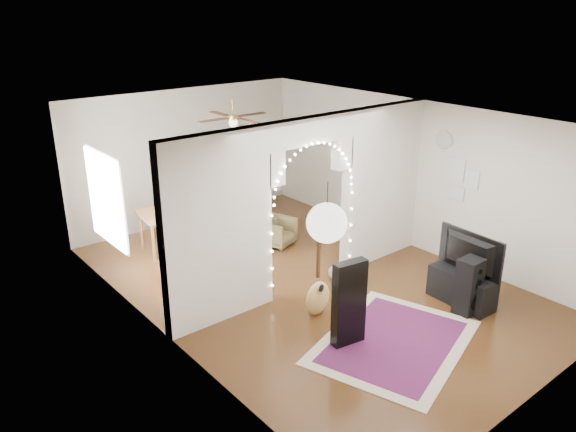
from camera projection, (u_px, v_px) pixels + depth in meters
floor at (308, 283)px, 9.08m from camera, size 7.50×7.50×0.00m
ceiling at (310, 117)px, 8.12m from camera, size 5.00×7.50×0.02m
wall_back at (186, 156)px, 11.31m from camera, size 5.00×0.02×2.70m
wall_front at (545, 297)px, 5.89m from camera, size 5.00×0.02×2.70m
wall_left at (161, 246)px, 7.12m from camera, size 0.02×7.50×2.70m
wall_right at (413, 175)px, 10.09m from camera, size 0.02×7.50×2.70m
divider_wall at (309, 200)px, 8.58m from camera, size 5.00×0.20×2.70m
fairy_lights at (315, 194)px, 8.44m from camera, size 1.64×0.04×1.60m
window at (106, 199)px, 8.38m from camera, size 0.04×1.20×1.40m
wall_clock at (444, 140)px, 9.37m from camera, size 0.03×0.31×0.31m
picture_frames at (461, 180)px, 9.30m from camera, size 0.02×0.50×0.70m
paper_lantern at (327, 223)px, 5.42m from camera, size 0.40×0.40×0.40m
ceiling_fan at (233, 117)px, 9.67m from camera, size 1.10×1.10×0.30m
area_rug at (394, 342)px, 7.49m from camera, size 2.68×2.32×0.02m
guitar_case at (349, 303)px, 7.27m from camera, size 0.47×0.23×1.19m
acoustic_guitar at (318, 285)px, 7.99m from camera, size 0.46×0.28×1.10m
tabby_cat at (338, 273)px, 9.08m from camera, size 0.33×0.54×0.36m
floor_speaker at (469, 286)px, 8.06m from camera, size 0.34×0.30×0.86m
media_console at (462, 288)px, 8.40m from camera, size 0.45×1.02×0.50m
tv at (466, 254)px, 8.20m from camera, size 0.19×1.08×0.62m
bookcase at (203, 211)px, 9.92m from camera, size 1.61×0.84×1.60m
dining_table at (174, 214)px, 10.12m from camera, size 1.30×0.96×0.76m
flower_vase at (173, 205)px, 10.06m from camera, size 0.21×0.21×0.19m
dining_chair_left at (258, 232)px, 10.42m from camera, size 0.70×0.71×0.51m
dining_chair_right at (278, 232)px, 10.42m from camera, size 0.72×0.73×0.53m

